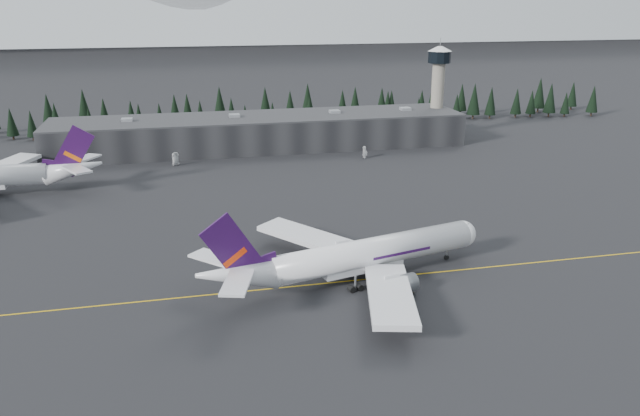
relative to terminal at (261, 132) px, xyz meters
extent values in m
plane|color=black|center=(0.00, -125.00, -6.30)|extent=(1400.00, 1400.00, 0.00)
cube|color=gold|center=(0.00, -127.00, -6.29)|extent=(400.00, 0.40, 0.02)
cube|color=black|center=(0.00, 0.00, -0.30)|extent=(160.00, 30.00, 12.00)
cube|color=#333335|center=(0.00, 0.00, 6.00)|extent=(160.00, 30.00, 0.60)
cylinder|color=gray|center=(75.00, 3.00, 9.70)|extent=(5.20, 5.20, 32.00)
cylinder|color=black|center=(75.00, 3.00, 26.95)|extent=(9.20, 9.20, 4.50)
cone|color=silver|center=(75.00, 3.00, 30.40)|extent=(10.00, 10.00, 2.00)
cube|color=black|center=(0.00, 37.00, 1.20)|extent=(360.00, 20.00, 15.00)
cylinder|color=white|center=(6.99, -125.59, -0.74)|extent=(46.58, 16.90, 6.06)
sphere|color=white|center=(29.56, -120.08, -0.74)|extent=(6.06, 6.06, 6.06)
cone|color=white|center=(-22.45, -132.77, 0.17)|extent=(17.92, 9.91, 8.78)
cube|color=white|center=(-2.61, -111.81, -2.36)|extent=(24.87, 26.51, 2.59)
cylinder|color=#96999E|center=(4.60, -115.77, -4.08)|extent=(7.29, 5.29, 3.84)
cube|color=white|center=(4.81, -142.24, -2.36)|extent=(14.82, 29.42, 2.59)
cylinder|color=#96999E|center=(9.38, -135.40, -4.08)|extent=(7.29, 5.29, 3.84)
cube|color=#2D0E43|center=(-22.94, -132.89, 5.32)|extent=(12.55, 3.52, 15.05)
cube|color=red|center=(-22.75, -132.84, 3.80)|extent=(4.92, 1.72, 3.70)
cube|color=white|center=(-25.85, -127.36, 1.58)|extent=(10.96, 11.17, 0.51)
cube|color=white|center=(-22.98, -139.14, 1.58)|extent=(7.48, 11.94, 0.51)
cylinder|color=black|center=(25.64, -121.04, -4.78)|extent=(0.51, 0.51, 3.03)
cylinder|color=black|center=(-0.96, -122.85, -4.78)|extent=(0.51, 0.51, 3.03)
cylinder|color=black|center=(1.20, -131.68, -4.78)|extent=(0.51, 0.51, 3.03)
cone|color=silver|center=(-63.46, -45.74, 0.59)|extent=(18.24, 6.87, 9.36)
cube|color=#300E42|center=(-62.92, -45.75, 6.09)|extent=(13.65, 0.85, 16.04)
cube|color=#E35A0D|center=(-63.14, -45.74, 4.47)|extent=(5.26, 0.72, 3.95)
cube|color=silver|center=(-61.46, -52.25, 2.10)|extent=(9.94, 12.72, 0.54)
cube|color=silver|center=(-61.16, -39.33, 2.10)|extent=(10.30, 12.64, 0.54)
imported|color=white|center=(-33.29, -21.30, -5.63)|extent=(4.14, 5.33, 1.35)
imported|color=silver|center=(35.22, -25.81, -5.53)|extent=(4.56, 1.85, 1.55)
camera|label=1|loc=(-31.15, -241.18, 49.59)|focal=35.00mm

